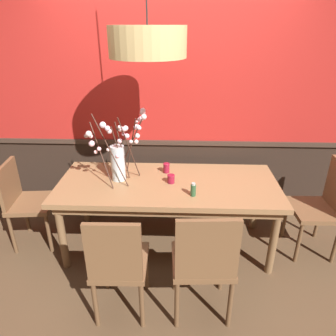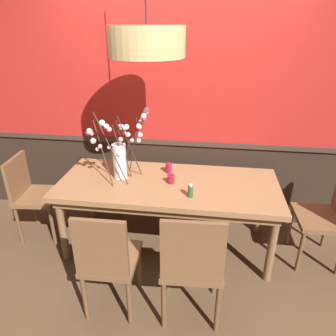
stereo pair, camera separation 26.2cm
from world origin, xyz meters
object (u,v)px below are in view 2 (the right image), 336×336
at_px(dining_table, 168,190).
at_px(pendant_lamp, 147,42).
at_px(chair_far_side_right, 205,168).
at_px(chair_head_east_end, 329,212).
at_px(vase_with_blossoms, 121,154).
at_px(chair_head_west_end, 32,192).
at_px(condiment_bottle, 190,191).
at_px(chair_near_side_right, 192,262).
at_px(chair_near_side_left, 108,258).
at_px(candle_holder_nearer_center, 171,179).
at_px(candle_holder_nearer_edge, 169,168).
at_px(chair_far_side_left, 150,164).

bearing_deg(dining_table, pendant_lamp, -147.16).
relative_size(dining_table, chair_far_side_right, 2.27).
bearing_deg(chair_head_east_end, dining_table, 179.97).
xyz_separation_m(chair_far_side_right, vase_with_blossoms, (-0.78, -0.79, 0.46)).
distance_m(chair_head_west_end, condiment_bottle, 1.70).
bearing_deg(chair_head_west_end, chair_near_side_right, -26.32).
distance_m(chair_near_side_left, condiment_bottle, 0.88).
xyz_separation_m(chair_head_west_end, chair_near_side_left, (1.11, -0.87, 0.01)).
relative_size(chair_near_side_left, candle_holder_nearer_center, 11.45).
height_order(vase_with_blossoms, candle_holder_nearer_edge, vase_with_blossoms).
bearing_deg(pendant_lamp, chair_near_side_right, -59.32).
height_order(dining_table, chair_head_west_end, chair_head_west_end).
xyz_separation_m(candle_holder_nearer_center, pendant_lamp, (-0.18, -0.09, 1.20)).
bearing_deg(candle_holder_nearer_edge, condiment_bottle, -60.96).
distance_m(dining_table, chair_far_side_right, 0.91).
bearing_deg(chair_far_side_left, pendant_lamp, -78.41).
relative_size(chair_far_side_left, chair_head_east_end, 0.98).
distance_m(chair_near_side_right, chair_head_east_end, 1.46).
bearing_deg(vase_with_blossoms, candle_holder_nearer_edge, 22.44).
relative_size(chair_far_side_left, candle_holder_nearer_edge, 9.50).
distance_m(dining_table, candle_holder_nearer_edge, 0.25).
bearing_deg(chair_head_west_end, chair_far_side_left, 37.58).
distance_m(chair_far_side_left, vase_with_blossoms, 0.94).
distance_m(vase_with_blossoms, candle_holder_nearer_edge, 0.51).
bearing_deg(chair_head_west_end, candle_holder_nearer_edge, 8.32).
relative_size(chair_far_side_right, chair_head_east_end, 0.96).
distance_m(chair_head_west_end, chair_near_side_right, 1.93).
relative_size(chair_near_side_left, chair_head_east_end, 0.98).
relative_size(chair_head_west_end, chair_near_side_left, 0.95).
bearing_deg(candle_holder_nearer_edge, chair_near_side_left, -105.76).
xyz_separation_m(chair_far_side_left, chair_near_side_right, (0.64, -1.69, 0.03)).
bearing_deg(condiment_bottle, pendant_lamp, 159.41).
distance_m(chair_far_side_left, chair_head_east_end, 2.02).
relative_size(chair_head_west_end, chair_far_side_left, 0.95).
xyz_separation_m(candle_holder_nearer_edge, pendant_lamp, (-0.13, -0.31, 1.19)).
xyz_separation_m(chair_near_side_left, pendant_lamp, (0.18, 0.76, 1.45)).
distance_m(chair_head_west_end, chair_head_east_end, 2.92).
bearing_deg(chair_head_east_end, vase_with_blossoms, 178.82).
height_order(chair_head_west_end, candle_holder_nearer_edge, chair_head_west_end).
relative_size(chair_head_west_end, candle_holder_nearer_center, 10.89).
bearing_deg(chair_near_side_left, chair_far_side_right, 68.75).
bearing_deg(condiment_bottle, chair_head_east_end, 10.72).
relative_size(chair_head_west_end, vase_with_blossoms, 1.32).
relative_size(chair_head_west_end, chair_near_side_right, 0.92).
xyz_separation_m(chair_far_side_right, chair_near_side_left, (-0.66, -1.69, -0.00)).
bearing_deg(candle_holder_nearer_center, chair_near_side_left, -112.67).
distance_m(dining_table, chair_near_side_right, 0.90).
distance_m(chair_head_east_end, condiment_bottle, 1.30).
bearing_deg(pendant_lamp, chair_head_west_end, 175.22).
bearing_deg(chair_near_side_right, chair_near_side_left, -178.63).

